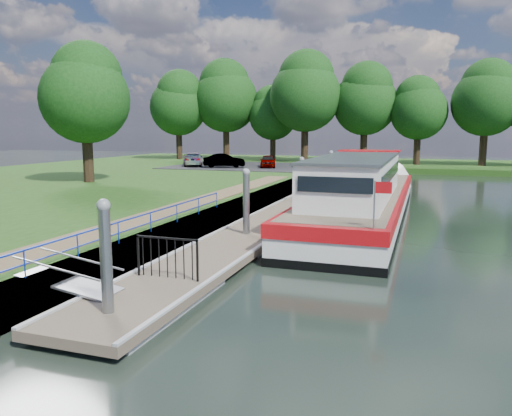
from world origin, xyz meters
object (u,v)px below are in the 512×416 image
(car_b, at_px, (224,161))
(car_a, at_px, (268,161))
(pontoon, at_px, (279,220))
(car_c, at_px, (193,159))
(barge, at_px, (363,196))

(car_b, bearing_deg, car_a, -88.10)
(pontoon, bearing_deg, car_c, 124.13)
(pontoon, distance_m, barge, 4.71)
(pontoon, height_order, barge, barge)
(barge, xyz_separation_m, car_b, (-15.52, 19.28, 0.41))
(car_b, height_order, car_c, same)
(barge, bearing_deg, car_a, 119.13)
(car_a, relative_size, car_b, 0.89)
(pontoon, relative_size, car_a, 8.46)
(pontoon, relative_size, barge, 1.42)
(barge, distance_m, car_a, 23.80)
(car_c, bearing_deg, car_b, 141.16)
(barge, height_order, car_b, barge)
(car_a, distance_m, car_c, 7.74)
(barge, xyz_separation_m, car_a, (-11.59, 20.79, 0.35))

